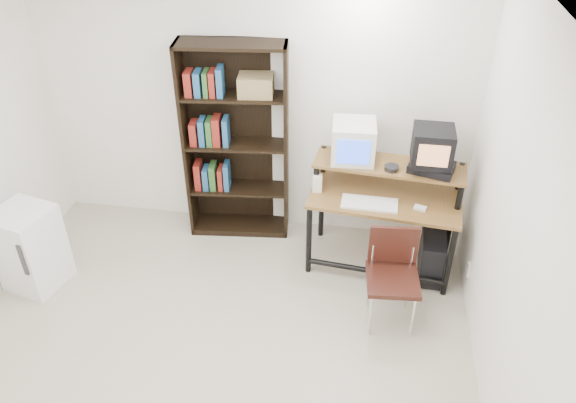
# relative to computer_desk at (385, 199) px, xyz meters

# --- Properties ---
(floor) EXTENTS (4.00, 4.00, 0.01)m
(floor) POSITION_rel_computer_desk_xyz_m (-1.25, -1.52, -0.70)
(floor) COLOR beige
(floor) RESTS_ON ground
(ceiling) EXTENTS (4.00, 4.00, 0.01)m
(ceiling) POSITION_rel_computer_desk_xyz_m (-1.25, -1.52, 1.90)
(ceiling) COLOR white
(ceiling) RESTS_ON back_wall
(back_wall) EXTENTS (4.00, 0.01, 2.60)m
(back_wall) POSITION_rel_computer_desk_xyz_m (-1.25, 0.48, 0.60)
(back_wall) COLOR white
(back_wall) RESTS_ON floor
(right_wall) EXTENTS (0.01, 4.00, 2.60)m
(right_wall) POSITION_rel_computer_desk_xyz_m (0.75, -1.52, 0.60)
(right_wall) COLOR white
(right_wall) RESTS_ON floor
(computer_desk) EXTENTS (1.34, 0.76, 0.98)m
(computer_desk) POSITION_rel_computer_desk_xyz_m (0.00, 0.00, 0.00)
(computer_desk) COLOR brown
(computer_desk) RESTS_ON floor
(crt_monitor) EXTENTS (0.38, 0.39, 0.35)m
(crt_monitor) POSITION_rel_computer_desk_xyz_m (-0.31, 0.16, 0.45)
(crt_monitor) COLOR white
(crt_monitor) RESTS_ON computer_desk
(vcr) EXTENTS (0.42, 0.35, 0.08)m
(vcr) POSITION_rel_computer_desk_xyz_m (0.35, 0.05, 0.31)
(vcr) COLOR black
(vcr) RESTS_ON computer_desk
(crt_tv) EXTENTS (0.33, 0.33, 0.31)m
(crt_tv) POSITION_rel_computer_desk_xyz_m (0.33, 0.06, 0.51)
(crt_tv) COLOR black
(crt_tv) RESTS_ON vcr
(cd_spindle) EXTENTS (0.12, 0.12, 0.05)m
(cd_spindle) POSITION_rel_computer_desk_xyz_m (0.02, 0.01, 0.30)
(cd_spindle) COLOR #26262B
(cd_spindle) RESTS_ON computer_desk
(keyboard) EXTENTS (0.48, 0.22, 0.03)m
(keyboard) POSITION_rel_computer_desk_xyz_m (-0.13, -0.17, 0.04)
(keyboard) COLOR white
(keyboard) RESTS_ON computer_desk
(mousepad) EXTENTS (0.24, 0.20, 0.01)m
(mousepad) POSITION_rel_computer_desk_xyz_m (0.30, -0.17, 0.03)
(mousepad) COLOR black
(mousepad) RESTS_ON computer_desk
(mouse) EXTENTS (0.11, 0.09, 0.03)m
(mouse) POSITION_rel_computer_desk_xyz_m (0.29, -0.17, 0.05)
(mouse) COLOR white
(mouse) RESTS_ON mousepad
(desk_speaker) EXTENTS (0.08, 0.08, 0.17)m
(desk_speaker) POSITION_rel_computer_desk_xyz_m (-0.59, -0.02, 0.11)
(desk_speaker) COLOR white
(desk_speaker) RESTS_ON computer_desk
(pc_tower) EXTENTS (0.22, 0.46, 0.42)m
(pc_tower) POSITION_rel_computer_desk_xyz_m (0.46, -0.11, -0.49)
(pc_tower) COLOR black
(pc_tower) RESTS_ON floor
(school_chair) EXTENTS (0.44, 0.44, 0.81)m
(school_chair) POSITION_rel_computer_desk_xyz_m (0.09, -0.68, -0.20)
(school_chair) COLOR #33140E
(school_chair) RESTS_ON floor
(bookshelf) EXTENTS (0.98, 0.41, 1.90)m
(bookshelf) POSITION_rel_computer_desk_xyz_m (-1.39, 0.34, 0.27)
(bookshelf) COLOR black
(bookshelf) RESTS_ON floor
(mini_fridge) EXTENTS (0.54, 0.54, 0.75)m
(mini_fridge) POSITION_rel_computer_desk_xyz_m (-2.97, -0.75, -0.32)
(mini_fridge) COLOR white
(mini_fridge) RESTS_ON floor
(wall_outlet) EXTENTS (0.02, 0.08, 0.12)m
(wall_outlet) POSITION_rel_computer_desk_xyz_m (0.74, -0.37, -0.40)
(wall_outlet) COLOR beige
(wall_outlet) RESTS_ON right_wall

